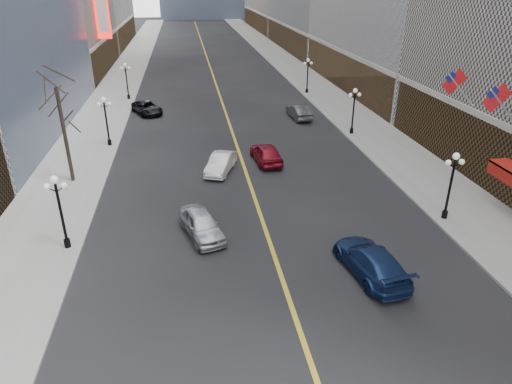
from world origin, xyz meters
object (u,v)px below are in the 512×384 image
object	(u,v)px
car_nb_mid	(221,163)
car_nb_far	(147,108)
streetlamp_west_1	(59,205)
car_nb_near	(202,224)
car_sb_far	(299,112)
streetlamp_west_2	(106,116)
car_sb_mid	(266,153)
streetlamp_west_3	(126,77)
streetlamp_east_2	(354,106)
car_sb_near	(371,261)
streetlamp_east_3	(308,72)
streetlamp_east_1	(452,179)

from	to	relation	value
car_nb_mid	car_nb_far	xyz separation A→B (m)	(-7.00, 18.64, -0.03)
streetlamp_west_1	car_nb_near	xyz separation A→B (m)	(7.84, 0.35, -2.11)
streetlamp_west_1	car_sb_far	distance (m)	31.43
streetlamp_west_2	car_sb_mid	xyz separation A→B (m)	(13.80, -6.16, -2.07)
car_sb_mid	streetlamp_west_3	bearing A→B (deg)	-65.96
car_nb_near	car_nb_far	world-z (taller)	car_nb_near
streetlamp_east_2	car_sb_near	world-z (taller)	streetlamp_east_2
streetlamp_west_2	car_sb_near	distance (m)	28.41
streetlamp_west_3	car_sb_near	distance (m)	44.26
streetlamp_west_1	car_nb_near	distance (m)	8.13
streetlamp_west_1	car_nb_mid	size ratio (longest dim) A/B	1.01
streetlamp_west_1	car_nb_mid	world-z (taller)	streetlamp_west_1
streetlamp_east_2	streetlamp_west_3	distance (m)	29.68
streetlamp_east_3	car_nb_mid	world-z (taller)	streetlamp_east_3
streetlamp_east_3	streetlamp_west_2	distance (m)	29.68
streetlamp_west_3	car_sb_far	bearing A→B (deg)	-30.49
car_nb_mid	car_sb_mid	size ratio (longest dim) A/B	0.92
streetlamp_east_2	car_sb_near	xyz separation A→B (m)	(-7.07, -23.01, -2.09)
car_nb_near	streetlamp_west_1	bearing A→B (deg)	166.42
streetlamp_west_3	car_sb_near	xyz separation A→B (m)	(16.53, -41.01, -2.09)
car_nb_mid	car_sb_mid	bearing A→B (deg)	41.73
car_nb_mid	car_sb_near	size ratio (longest dim) A/B	0.81
car_nb_mid	car_sb_mid	distance (m)	4.29
streetlamp_east_1	streetlamp_east_2	bearing A→B (deg)	90.00
streetlamp_west_1	streetlamp_west_3	size ratio (longest dim) A/B	1.00
streetlamp_east_2	streetlamp_east_3	xyz separation A→B (m)	(0.00, 18.00, 0.00)
car_nb_mid	car_sb_far	xyz separation A→B (m)	(9.89, 14.11, 0.03)
streetlamp_east_2	streetlamp_west_2	size ratio (longest dim) A/B	1.00
streetlamp_east_3	streetlamp_west_2	bearing A→B (deg)	-142.67
streetlamp_east_3	streetlamp_west_2	xyz separation A→B (m)	(-23.60, -18.00, 0.00)
streetlamp_east_2	car_nb_far	size ratio (longest dim) A/B	0.89
streetlamp_west_3	car_sb_near	world-z (taller)	streetlamp_west_3
car_sb_mid	car_sb_far	size ratio (longest dim) A/B	1.04
streetlamp_east_1	car_sb_far	size ratio (longest dim) A/B	0.97
streetlamp_west_1	streetlamp_west_3	world-z (taller)	same
streetlamp_west_2	car_sb_near	xyz separation A→B (m)	(16.53, -23.01, -2.09)
streetlamp_east_2	streetlamp_west_1	bearing A→B (deg)	-142.67
car_sb_mid	streetlamp_west_2	bearing A→B (deg)	-29.76
streetlamp_west_2	car_nb_mid	xyz separation A→B (m)	(9.80, -7.70, -2.16)
streetlamp_east_3	streetlamp_east_1	bearing A→B (deg)	-90.00
streetlamp_west_3	car_nb_mid	world-z (taller)	streetlamp_west_3
car_sb_far	streetlamp_east_1	bearing A→B (deg)	94.25
streetlamp_west_1	car_nb_far	bearing A→B (deg)	84.47
streetlamp_east_2	car_nb_near	distance (m)	23.76
streetlamp_east_3	car_sb_mid	world-z (taller)	streetlamp_east_3
streetlamp_east_2	car_nb_far	distance (m)	23.60
streetlamp_east_1	streetlamp_east_3	world-z (taller)	same
streetlamp_west_3	streetlamp_east_3	bearing A→B (deg)	0.00
streetlamp_west_1	car_nb_near	bearing A→B (deg)	2.52
car_nb_near	car_sb_mid	size ratio (longest dim) A/B	0.95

